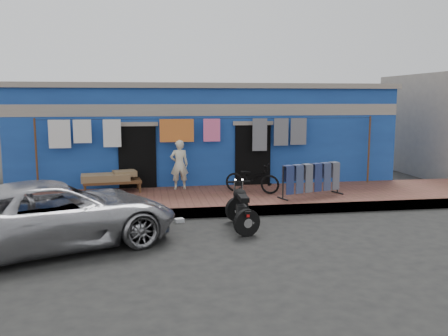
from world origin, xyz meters
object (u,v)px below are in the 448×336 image
car (55,213)px  bicycle (252,175)px  charpoy (112,182)px  jeans_rack (311,179)px  seated_person (179,165)px  motorcycle (242,206)px

car → bicycle: bearing=-75.9°
charpoy → jeans_rack: 5.59m
seated_person → jeans_rack: (3.47, -1.61, -0.26)m
car → bicycle: 5.88m
seated_person → charpoy: size_ratio=0.82×
car → jeans_rack: size_ratio=2.47×
motorcycle → jeans_rack: size_ratio=0.80×
car → motorcycle: size_ratio=3.08×
seated_person → motorcycle: seated_person is taller
seated_person → motorcycle: size_ratio=0.93×
car → motorcycle: car is taller
car → seated_person: (2.71, 4.38, 0.30)m
seated_person → bicycle: bearing=153.1°
car → bicycle: size_ratio=3.08×
seated_person → jeans_rack: seated_person is taller
car → charpoy: size_ratio=2.72×
car → seated_person: bearing=-54.5°
car → jeans_rack: car is taller
motorcycle → charpoy: 4.63m
bicycle → charpoy: (-3.91, 0.72, -0.22)m
motorcycle → jeans_rack: 3.08m
car → charpoy: (0.79, 4.25, -0.14)m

